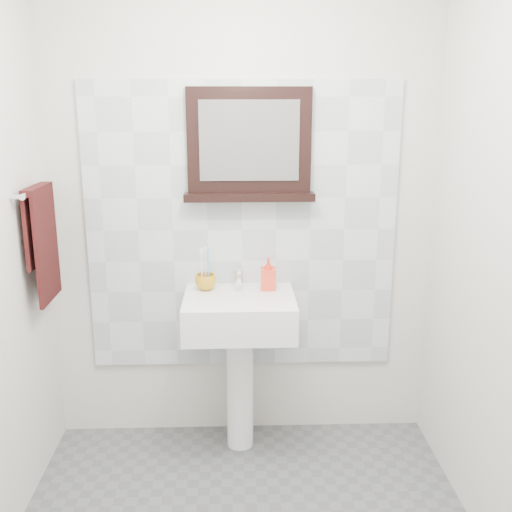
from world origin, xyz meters
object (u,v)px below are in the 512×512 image
at_px(framed_mirror, 249,147).
at_px(pedestal_sink, 240,330).
at_px(soap_dispenser, 268,274).
at_px(toothbrush_cup, 206,282).
at_px(hand_towel, 42,235).

bearing_deg(framed_mirror, pedestal_sink, -106.70).
height_order(pedestal_sink, framed_mirror, framed_mirror).
bearing_deg(soap_dispenser, toothbrush_cup, -179.29).
distance_m(pedestal_sink, framed_mirror, 0.92).
height_order(toothbrush_cup, soap_dispenser, soap_dispenser).
height_order(soap_dispenser, framed_mirror, framed_mirror).
height_order(toothbrush_cup, framed_mirror, framed_mirror).
distance_m(soap_dispenser, hand_towel, 1.11).
xyz_separation_m(pedestal_sink, framed_mirror, (0.06, 0.19, 0.90)).
xyz_separation_m(toothbrush_cup, hand_towel, (-0.75, -0.15, 0.29)).
xyz_separation_m(framed_mirror, hand_towel, (-0.98, -0.24, -0.38)).
relative_size(soap_dispenser, hand_towel, 0.30).
xyz_separation_m(pedestal_sink, hand_towel, (-0.92, -0.05, 0.51)).
xyz_separation_m(pedestal_sink, soap_dispenser, (0.15, 0.10, 0.27)).
relative_size(pedestal_sink, framed_mirror, 1.47).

